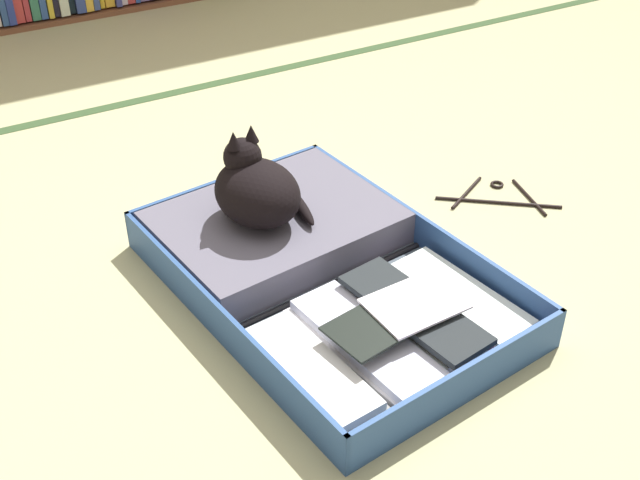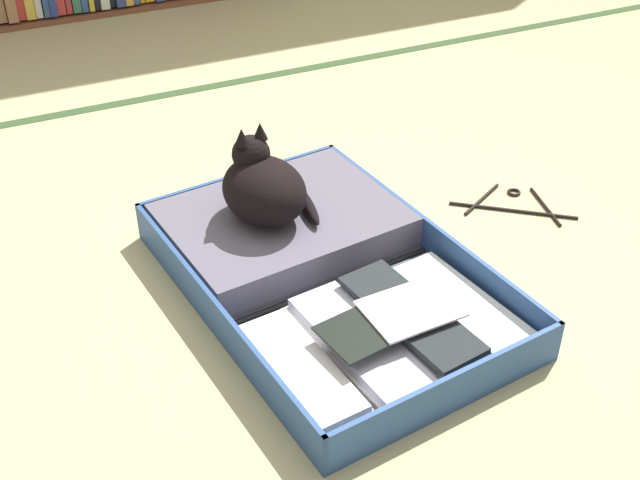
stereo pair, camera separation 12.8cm
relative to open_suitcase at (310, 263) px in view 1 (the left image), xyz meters
The scene contains 5 objects.
ground_plane 0.05m from the open_suitcase, 151.02° to the right, with size 10.00×10.00×0.00m, color tan.
tatami_border 1.24m from the open_suitcase, 90.78° to the left, with size 4.80×0.05×0.00m.
open_suitcase is the anchor object (origin of this frame).
black_cat 0.24m from the open_suitcase, 112.17° to the left, with size 0.27×0.29×0.25m.
clothes_hanger 0.69m from the open_suitcase, ahead, with size 0.30×0.27×0.01m.
Camera 1 is at (-0.79, -1.49, 1.33)m, focal length 45.96 mm.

